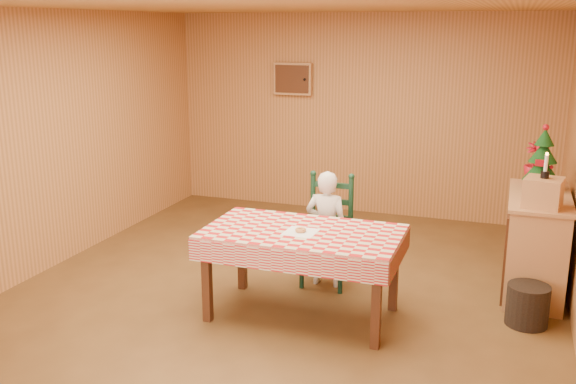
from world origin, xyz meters
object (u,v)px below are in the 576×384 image
(dining_table, at_px, (303,240))
(crate, at_px, (543,192))
(ladder_chair, at_px, (328,233))
(christmas_tree, at_px, (543,160))
(storage_bin, at_px, (528,305))
(seated_child, at_px, (326,229))
(shelf_unit, at_px, (534,243))

(dining_table, xyz_separation_m, crate, (1.88, 0.85, 0.37))
(ladder_chair, xyz_separation_m, christmas_tree, (1.88, 0.71, 0.71))
(dining_table, bearing_deg, storage_bin, 13.95)
(dining_table, xyz_separation_m, seated_child, (-0.00, 0.73, -0.13))
(dining_table, relative_size, crate, 5.52)
(crate, distance_m, christmas_tree, 0.67)
(christmas_tree, distance_m, storage_bin, 1.47)
(dining_table, relative_size, ladder_chair, 1.53)
(shelf_unit, bearing_deg, christmas_tree, 88.02)
(dining_table, xyz_separation_m, christmas_tree, (1.88, 1.50, 0.52))
(ladder_chair, relative_size, storage_bin, 3.10)
(storage_bin, bearing_deg, seated_child, 171.46)
(crate, bearing_deg, christmas_tree, 90.00)
(seated_child, relative_size, crate, 3.75)
(christmas_tree, height_order, storage_bin, christmas_tree)
(shelf_unit, xyz_separation_m, christmas_tree, (0.01, 0.25, 0.74))
(seated_child, height_order, crate, crate)
(storage_bin, bearing_deg, shelf_unit, 87.05)
(seated_child, bearing_deg, shelf_unit, -164.58)
(crate, bearing_deg, ladder_chair, -178.18)
(seated_child, distance_m, crate, 1.95)
(dining_table, bearing_deg, seated_child, 90.00)
(christmas_tree, bearing_deg, ladder_chair, -159.34)
(crate, relative_size, storage_bin, 0.86)
(seated_child, xyz_separation_m, christmas_tree, (1.88, 0.77, 0.65))
(seated_child, bearing_deg, christmas_tree, -157.84)
(seated_child, xyz_separation_m, crate, (1.88, 0.12, 0.49))
(seated_child, xyz_separation_m, storage_bin, (1.83, -0.27, -0.39))
(ladder_chair, bearing_deg, shelf_unit, 13.79)
(seated_child, relative_size, storage_bin, 3.23)
(christmas_tree, bearing_deg, shelf_unit, -91.98)
(dining_table, height_order, storage_bin, dining_table)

